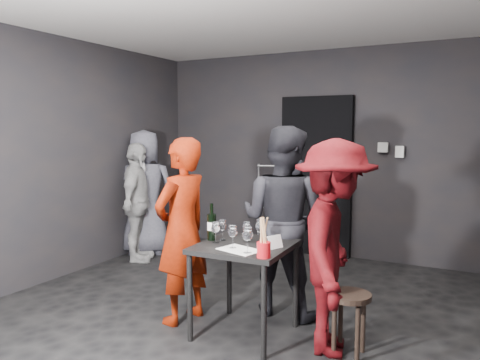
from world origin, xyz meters
The scene contains 25 objects.
floor centered at (0.00, 0.00, 0.00)m, with size 4.50×5.00×0.02m, color black.
ceiling centered at (0.00, 0.00, 2.70)m, with size 4.50×5.00×0.02m, color silver.
wall_back centered at (0.00, 2.50, 1.35)m, with size 4.50×0.04×2.70m, color black.
wall_left centered at (-2.25, 0.00, 1.35)m, with size 0.04×5.00×2.70m, color black.
doorway centered at (0.00, 2.44, 1.05)m, with size 0.95×0.10×2.10m, color black.
wallbox_upper centered at (0.85, 2.45, 1.45)m, with size 0.12×0.06×0.12m, color #B7B7B2.
wallbox_lower centered at (1.05, 2.45, 1.40)m, with size 0.10×0.06×0.14m, color #B7B7B2.
hand_truck centered at (-0.62, 2.32, 0.22)m, with size 0.40×0.34×1.19m.
tasting_table centered at (0.29, -0.20, 0.65)m, with size 0.72×0.72×0.75m.
stool centered at (1.13, -0.16, 0.37)m, with size 0.32×0.32×0.47m.
server_red centered at (-0.32, -0.21, 0.86)m, with size 0.63×0.41×1.71m, color maroon.
woman_black centered at (0.37, 0.39, 0.96)m, with size 0.94×0.51×1.93m, color black.
man_maroon centered at (1.01, -0.15, 0.86)m, with size 1.11×0.52×1.72m, color #460609.
bystander_cream centered at (-1.90, 1.09, 0.76)m, with size 0.89×0.42×1.51m, color silver.
bystander_grey centered at (-2.03, 1.41, 0.92)m, with size 0.90×0.49×1.85m, color slate.
tasting_mat centered at (0.34, -0.39, 0.75)m, with size 0.32×0.21×0.00m, color white.
wine_glass_a centered at (0.06, -0.27, 0.85)m, with size 0.07×0.07×0.19m, color white, non-canonical shape.
wine_glass_b centered at (0.06, -0.17, 0.84)m, with size 0.07×0.07×0.19m, color white, non-canonical shape.
wine_glass_c centered at (0.25, -0.10, 0.84)m, with size 0.07×0.07×0.18m, color white, non-canonical shape.
wine_glass_d centered at (0.26, -0.36, 0.85)m, with size 0.08×0.08×0.20m, color white, non-canonical shape.
wine_glass_e centered at (0.43, -0.44, 0.86)m, with size 0.08×0.08×0.22m, color white, non-canonical shape.
wine_glass_f centered at (0.39, -0.13, 0.86)m, with size 0.08×0.08×0.22m, color white, non-canonical shape.
wine_bottle centered at (-0.02, -0.20, 0.87)m, with size 0.07×0.07×0.31m.
breadstick_cup centered at (0.59, -0.49, 0.89)m, with size 0.10×0.10×0.31m.
reserved_card centered at (0.53, -0.22, 0.80)m, with size 0.08×0.14×0.10m, color white, non-canonical shape.
Camera 1 is at (1.96, -3.48, 1.67)m, focal length 35.00 mm.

